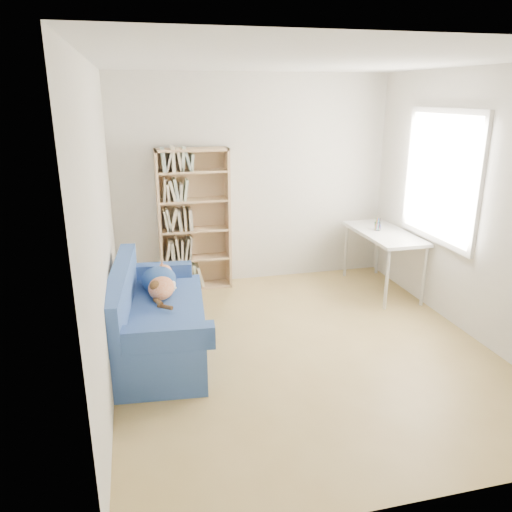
{
  "coord_description": "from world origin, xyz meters",
  "views": [
    {
      "loc": [
        -1.46,
        -4.1,
        2.34
      ],
      "look_at": [
        -0.37,
        0.36,
        0.85
      ],
      "focal_mm": 35.0,
      "sensor_mm": 36.0,
      "label": 1
    }
  ],
  "objects_px": {
    "bookshelf": "(194,226)",
    "desk": "(384,238)",
    "sofa": "(155,318)",
    "pen_cup": "(377,225)"
  },
  "relations": [
    {
      "from": "sofa",
      "to": "bookshelf",
      "type": "relative_size",
      "value": 1.02
    },
    {
      "from": "bookshelf",
      "to": "desk",
      "type": "relative_size",
      "value": 1.41
    },
    {
      "from": "sofa",
      "to": "desk",
      "type": "distance_m",
      "value": 2.98
    },
    {
      "from": "bookshelf",
      "to": "pen_cup",
      "type": "bearing_deg",
      "value": -14.08
    },
    {
      "from": "bookshelf",
      "to": "desk",
      "type": "height_order",
      "value": "bookshelf"
    },
    {
      "from": "bookshelf",
      "to": "desk",
      "type": "distance_m",
      "value": 2.33
    },
    {
      "from": "bookshelf",
      "to": "pen_cup",
      "type": "height_order",
      "value": "bookshelf"
    },
    {
      "from": "sofa",
      "to": "pen_cup",
      "type": "xyz_separation_m",
      "value": [
        2.76,
        1.0,
        0.48
      ]
    },
    {
      "from": "desk",
      "to": "bookshelf",
      "type": "bearing_deg",
      "value": 163.92
    },
    {
      "from": "sofa",
      "to": "desk",
      "type": "height_order",
      "value": "sofa"
    }
  ]
}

